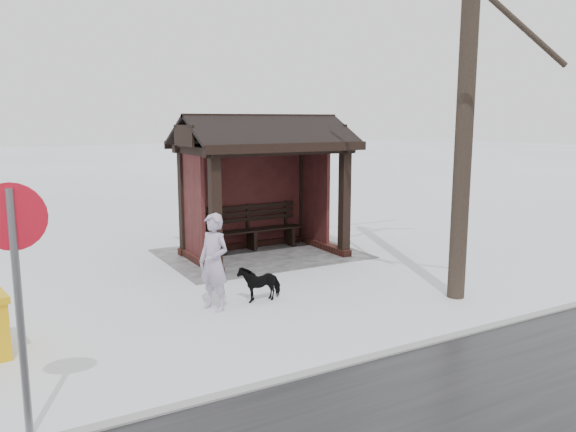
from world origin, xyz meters
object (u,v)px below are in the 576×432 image
object	(u,v)px
bus_shelter	(260,157)
road_sign	(15,258)
dog	(260,283)
pedestrian	(214,262)

from	to	relation	value
bus_shelter	road_sign	distance (m)	7.54
road_sign	dog	bearing A→B (deg)	-126.78
pedestrian	bus_shelter	bearing A→B (deg)	117.13
bus_shelter	road_sign	size ratio (longest dim) A/B	1.48
pedestrian	dog	bearing A→B (deg)	70.76
bus_shelter	dog	xyz separation A→B (m)	(1.46, 2.85, -1.87)
pedestrian	dog	distance (m)	0.96
dog	road_sign	bearing A→B (deg)	-53.34
pedestrian	road_sign	bearing A→B (deg)	-74.04
bus_shelter	dog	world-z (taller)	bus_shelter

